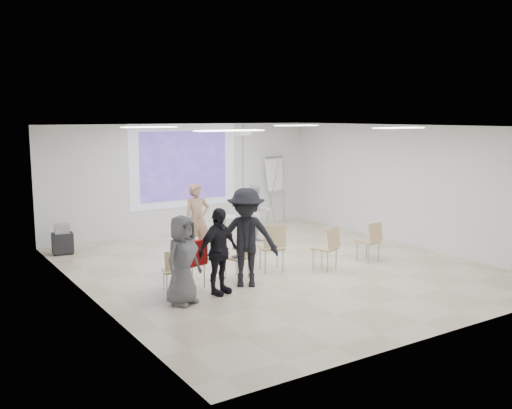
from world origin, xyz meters
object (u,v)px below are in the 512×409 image
player_left (197,215)px  flipchart_easel (275,174)px  player_right (257,209)px  chair_far_left (174,268)px  chair_right_inner (328,245)px  chair_left_mid (193,260)px  audience_mid (246,231)px  audience_outer (182,255)px  chair_center (273,244)px  laptop (236,256)px  audience_left (218,245)px  chair_left_inner (240,254)px  pedestal_table (224,229)px  av_cart (62,240)px  chair_right_far (371,239)px

player_left → flipchart_easel: flipchart_easel is taller
player_right → chair_far_left: bearing=-137.8°
player_left → chair_right_inner: size_ratio=2.03×
chair_left_mid → audience_mid: size_ratio=0.45×
player_left → player_right: 1.93m
player_left → audience_outer: player_left is taller
chair_center → laptop: size_ratio=3.19×
laptop → audience_left: bearing=22.4°
chair_left_mid → flipchart_easel: bearing=30.3°
chair_center → chair_right_inner: bearing=-9.4°
chair_right_inner → audience_outer: 3.51m
chair_left_inner → chair_right_inner: size_ratio=0.92×
player_right → pedestal_table: bearing=-178.9°
player_left → chair_left_mid: size_ratio=1.98×
audience_left → flipchart_easel: 7.09m
audience_outer → chair_center: bearing=-5.2°
audience_left → av_cart: 4.95m
chair_left_mid → chair_left_inner: bearing=-8.3°
laptop → audience_outer: 1.83m
player_left → audience_left: (-1.04, -2.91, -0.03)m
pedestal_table → audience_outer: bearing=-128.7°
chair_left_mid → chair_center: chair_center is taller
player_right → chair_far_left: (-3.59, -2.80, -0.37)m
chair_left_mid → chair_right_far: size_ratio=1.07×
chair_right_far → player_right: bearing=101.8°
av_cart → chair_center: bearing=-42.6°
player_left → laptop: (-0.26, -2.23, -0.49)m
player_right → chair_right_inner: (-0.24, -3.14, -0.29)m
chair_right_far → audience_mid: (-3.29, -0.06, 0.54)m
av_cart → audience_mid: bearing=-55.0°
av_cart → audience_outer: bearing=-72.3°
pedestal_table → chair_left_mid: size_ratio=0.81×
player_right → audience_left: audience_left is taller
audience_mid → audience_outer: 1.51m
chair_right_inner → chair_right_far: 1.27m
pedestal_table → flipchart_easel: bearing=33.5°
chair_right_far → av_cart: 7.13m
audience_left → av_cart: audience_left is taller
chair_left_mid → chair_right_far: (4.22, -0.31, -0.04)m
pedestal_table → av_cart: (-3.63, 1.30, -0.10)m
chair_left_inner → chair_right_far: chair_right_far is taller
pedestal_table → audience_left: size_ratio=0.42×
audience_outer → av_cart: (-0.83, 4.81, -0.55)m
chair_right_inner → audience_mid: 2.08m
chair_left_mid → chair_far_left: bearing=171.3°
chair_left_mid → player_left: bearing=49.2°
chair_left_inner → laptop: 0.10m
audience_mid → flipchart_easel: size_ratio=1.05×
player_left → chair_left_mid: bearing=-113.7°
chair_left_mid → laptop: (1.03, 0.16, -0.10)m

